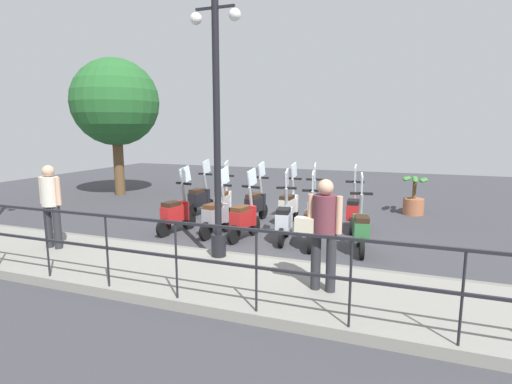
# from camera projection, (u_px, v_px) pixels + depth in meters

# --- Properties ---
(ground_plane) EXTENTS (28.00, 28.00, 0.00)m
(ground_plane) POSITION_uv_depth(u_px,v_px,m) (273.00, 232.00, 9.32)
(ground_plane) COLOR #38383D
(promenade_walkway) EXTENTS (2.20, 20.00, 0.15)m
(promenade_walkway) POSITION_uv_depth(u_px,v_px,m) (212.00, 276.00, 6.39)
(promenade_walkway) COLOR gray
(promenade_walkway) RESTS_ON ground_plane
(fence_railing) EXTENTS (0.04, 16.03, 1.07)m
(fence_railing) POSITION_uv_depth(u_px,v_px,m) (176.00, 245.00, 5.29)
(fence_railing) COLOR black
(fence_railing) RESTS_ON promenade_walkway
(lamp_post_near) EXTENTS (0.26, 0.90, 4.58)m
(lamp_post_near) POSITION_uv_depth(u_px,v_px,m) (217.00, 142.00, 6.83)
(lamp_post_near) COLOR black
(lamp_post_near) RESTS_ON promenade_walkway
(pedestrian_with_bag) EXTENTS (0.35, 0.65, 1.59)m
(pedestrian_with_bag) POSITION_uv_depth(u_px,v_px,m) (323.00, 226.00, 5.53)
(pedestrian_with_bag) COLOR #28282D
(pedestrian_with_bag) RESTS_ON promenade_walkway
(pedestrian_distant) EXTENTS (0.32, 0.49, 1.59)m
(pedestrian_distant) POSITION_uv_depth(u_px,v_px,m) (51.00, 200.00, 7.50)
(pedestrian_distant) COLOR #28282D
(pedestrian_distant) RESTS_ON promenade_walkway
(tree_large) EXTENTS (3.02, 3.02, 4.80)m
(tree_large) POSITION_uv_depth(u_px,v_px,m) (115.00, 103.00, 13.98)
(tree_large) COLOR brown
(tree_large) RESTS_ON ground_plane
(potted_palm) EXTENTS (1.06, 0.66, 1.05)m
(potted_palm) POSITION_uv_depth(u_px,v_px,m) (414.00, 199.00, 11.18)
(potted_palm) COLOR #9E5B3D
(potted_palm) RESTS_ON ground_plane
(scooter_near_0) EXTENTS (1.23, 0.47, 1.54)m
(scooter_near_0) POSITION_uv_depth(u_px,v_px,m) (361.00, 229.00, 7.77)
(scooter_near_0) COLOR black
(scooter_near_0) RESTS_ON ground_plane
(scooter_near_1) EXTENTS (1.23, 0.46, 1.54)m
(scooter_near_1) POSITION_uv_depth(u_px,v_px,m) (311.00, 224.00, 8.12)
(scooter_near_1) COLOR black
(scooter_near_1) RESTS_ON ground_plane
(scooter_near_2) EXTENTS (1.23, 0.45, 1.54)m
(scooter_near_2) POSITION_uv_depth(u_px,v_px,m) (284.00, 220.00, 8.49)
(scooter_near_2) COLOR black
(scooter_near_2) RESTS_ON ground_plane
(scooter_near_3) EXTENTS (1.22, 0.48, 1.54)m
(scooter_near_3) POSITION_uv_depth(u_px,v_px,m) (244.00, 218.00, 8.68)
(scooter_near_3) COLOR black
(scooter_near_3) RESTS_ON ground_plane
(scooter_near_4) EXTENTS (1.23, 0.46, 1.54)m
(scooter_near_4) POSITION_uv_depth(u_px,v_px,m) (217.00, 215.00, 8.96)
(scooter_near_4) COLOR black
(scooter_near_4) RESTS_ON ground_plane
(scooter_near_5) EXTENTS (1.22, 0.50, 1.54)m
(scooter_near_5) POSITION_uv_depth(u_px,v_px,m) (176.00, 213.00, 9.21)
(scooter_near_5) COLOR black
(scooter_near_5) RESTS_ON ground_plane
(scooter_far_0) EXTENTS (1.23, 0.44, 1.54)m
(scooter_far_0) POSITION_uv_depth(u_px,v_px,m) (353.00, 210.00, 9.45)
(scooter_far_0) COLOR black
(scooter_far_0) RESTS_ON ground_plane
(scooter_far_1) EXTENTS (1.23, 0.47, 1.54)m
(scooter_far_1) POSITION_uv_depth(u_px,v_px,m) (314.00, 207.00, 9.87)
(scooter_far_1) COLOR black
(scooter_far_1) RESTS_ON ground_plane
(scooter_far_2) EXTENTS (1.23, 0.44, 1.54)m
(scooter_far_2) POSITION_uv_depth(u_px,v_px,m) (289.00, 205.00, 10.07)
(scooter_far_2) COLOR black
(scooter_far_2) RESTS_ON ground_plane
(scooter_far_3) EXTENTS (1.23, 0.44, 1.54)m
(scooter_far_3) POSITION_uv_depth(u_px,v_px,m) (256.00, 204.00, 10.28)
(scooter_far_3) COLOR black
(scooter_far_3) RESTS_ON ground_plane
(scooter_far_4) EXTENTS (1.23, 0.46, 1.54)m
(scooter_far_4) POSITION_uv_depth(u_px,v_px,m) (224.00, 201.00, 10.63)
(scooter_far_4) COLOR black
(scooter_far_4) RESTS_ON ground_plane
(scooter_far_5) EXTENTS (1.23, 0.45, 1.54)m
(scooter_far_5) POSITION_uv_depth(u_px,v_px,m) (200.00, 198.00, 11.04)
(scooter_far_5) COLOR black
(scooter_far_5) RESTS_ON ground_plane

